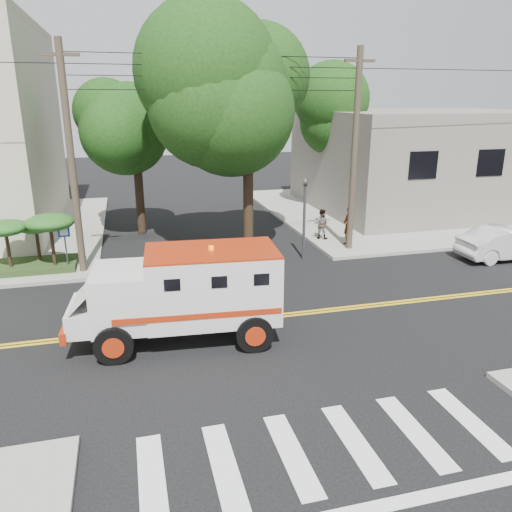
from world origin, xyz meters
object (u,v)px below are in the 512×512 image
object	(u,v)px
parked_sedan	(507,243)
pedestrian_a	(348,225)
armored_truck	(185,290)
pedestrian_b	(321,224)

from	to	relation	value
parked_sedan	pedestrian_a	size ratio (longest dim) A/B	2.44
armored_truck	pedestrian_b	bearing A→B (deg)	53.35
pedestrian_a	pedestrian_b	world-z (taller)	pedestrian_a
parked_sedan	pedestrian_a	distance (m)	7.04
armored_truck	pedestrian_a	world-z (taller)	armored_truck
parked_sedan	pedestrian_b	size ratio (longest dim) A/B	2.94
parked_sedan	pedestrian_a	world-z (taller)	pedestrian_a
armored_truck	parked_sedan	xyz separation A→B (m)	(14.81, 4.21, -0.84)
parked_sedan	armored_truck	bearing A→B (deg)	106.55
pedestrian_a	armored_truck	bearing A→B (deg)	10.03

